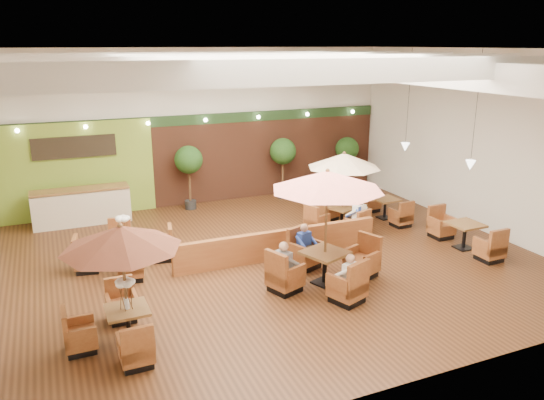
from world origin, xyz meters
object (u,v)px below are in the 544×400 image
table_0 (120,259)px  table_2 (342,173)px  service_counter (82,206)px  table_4 (464,236)px  topiary_0 (189,162)px  diner_1 (305,241)px  topiary_2 (347,151)px  table_5 (385,209)px  topiary_1 (283,154)px  diner_2 (285,261)px  table_3 (125,250)px  diner_3 (358,213)px  table_1 (326,208)px  diner_4 (358,213)px  diner_0 (348,272)px  booth_divider (279,245)px

table_0 → table_2: (7.23, 4.14, 0.03)m
service_counter → table_4: (9.80, -6.58, -0.22)m
service_counter → table_4: 11.81m
topiary_0 → diner_1: topiary_0 is taller
diner_1 → table_2: bearing=-153.8°
table_4 → topiary_2: bearing=88.1°
table_5 → topiary_1: size_ratio=1.03×
topiary_2 → diner_2: (-5.99, -7.24, -0.83)m
table_3 → topiary_2: bearing=34.8°
table_3 → table_5: (8.55, 0.59, -0.09)m
table_2 → diner_2: (-3.46, -3.36, -1.03)m
table_2 → topiary_0: table_2 is taller
diner_1 → topiary_1: bearing=-126.9°
topiary_2 → diner_3: size_ratio=2.66×
topiary_0 → diner_2: topiary_0 is taller
table_3 → diner_1: (4.27, -1.99, 0.30)m
table_1 → topiary_1: table_1 is taller
diner_1 → diner_4: (2.46, 1.40, 0.03)m
table_5 → diner_1: size_ratio=3.29×
topiary_0 → diner_3: 6.22m
diner_3 → table_4: bearing=-60.9°
table_5 → topiary_1: bearing=117.1°
table_5 → diner_4: (-1.82, -1.17, 0.43)m
service_counter → table_5: 9.92m
table_2 → topiary_1: size_ratio=1.12×
table_5 → diner_1: diner_1 is taller
table_4 → table_5: size_ratio=1.08×
service_counter → diner_2: diner_2 is taller
service_counter → table_5: service_counter is taller
topiary_1 → diner_0: topiary_1 is taller
table_5 → table_3: bearing=-179.2°
topiary_0 → table_4: bearing=-47.7°
table_2 → table_4: (2.36, -2.89, -1.42)m
topiary_2 → diner_4: (-2.47, -4.78, -0.83)m
table_1 → table_3: table_1 is taller
table_0 → table_3: (0.56, 3.82, -1.33)m
table_1 → diner_1: (-0.00, 1.06, -1.21)m
table_4 → topiary_0: 9.26m
table_3 → diner_1: size_ratio=3.64×
topiary_1 → topiary_2: 2.76m
diner_2 → diner_3: diner_3 is taller
booth_divider → table_3: table_3 is taller
diner_1 → table_5: bearing=-166.5°
table_0 → diner_3: (7.29, 3.24, -1.00)m
booth_divider → table_2: size_ratio=2.30×
table_3 → diner_2: bearing=-33.2°
service_counter → table_3: 4.08m
table_4 → diner_0: 5.01m
booth_divider → diner_1: bearing=-64.6°
table_4 → diner_2: diner_2 is taller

